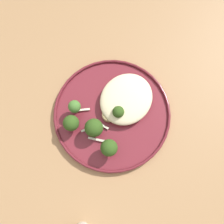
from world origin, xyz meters
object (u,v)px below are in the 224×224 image
object	(u,v)px
dinner_plate	(112,113)
broccoli_floret_near_rim	(109,148)
seared_scallop_rear_pale	(109,115)
broccoli_floret_left_leaning	(71,123)
seared_scallop_tiny_bay	(111,106)
broccoli_floret_center_pile	(94,128)
broccoli_floret_rear_charred	(119,112)
broccoli_floret_small_sprig	(75,107)
seared_scallop_half_hidden	(112,89)
seared_scallop_center_golden	(135,85)

from	to	relation	value
dinner_plate	broccoli_floret_near_rim	xyz separation A→B (m)	(-0.08, -0.05, 0.04)
seared_scallop_rear_pale	broccoli_floret_left_leaning	xyz separation A→B (m)	(-0.07, 0.06, 0.02)
broccoli_floret_near_rim	seared_scallop_tiny_bay	bearing A→B (deg)	34.32
seared_scallop_rear_pale	dinner_plate	bearing A→B (deg)	-6.88
broccoli_floret_center_pile	broccoli_floret_rear_charred	world-z (taller)	broccoli_floret_center_pile
broccoli_floret_small_sprig	broccoli_floret_left_leaning	bearing A→B (deg)	-152.75
broccoli_floret_center_pile	dinner_plate	bearing A→B (deg)	-6.89
seared_scallop_rear_pale	broccoli_floret_small_sprig	xyz separation A→B (m)	(-0.04, 0.07, 0.02)
seared_scallop_tiny_bay	seared_scallop_half_hidden	distance (m)	0.05
broccoli_floret_rear_charred	broccoli_floret_left_leaning	bearing A→B (deg)	140.24
broccoli_floret_center_pile	seared_scallop_center_golden	bearing A→B (deg)	-3.88
broccoli_floret_center_pile	broccoli_floret_left_leaning	distance (m)	0.05
seared_scallop_rear_pale	broccoli_floret_left_leaning	size ratio (longest dim) A/B	0.66
dinner_plate	seared_scallop_center_golden	bearing A→B (deg)	-1.89
seared_scallop_rear_pale	broccoli_floret_rear_charred	xyz separation A→B (m)	(0.02, -0.02, 0.02)
seared_scallop_center_golden	broccoli_floret_near_rim	size ratio (longest dim) A/B	0.57
seared_scallop_half_hidden	seared_scallop_center_golden	bearing A→B (deg)	-41.11
seared_scallop_tiny_bay	seared_scallop_rear_pale	xyz separation A→B (m)	(-0.02, -0.01, -0.00)
seared_scallop_half_hidden	broccoli_floret_center_pile	world-z (taller)	broccoli_floret_center_pile
broccoli_floret_left_leaning	dinner_plate	bearing A→B (deg)	-34.25
seared_scallop_tiny_bay	seared_scallop_rear_pale	world-z (taller)	same
seared_scallop_rear_pale	seared_scallop_center_golden	distance (m)	0.10
dinner_plate	broccoli_floret_rear_charred	size ratio (longest dim) A/B	6.39
seared_scallop_half_hidden	broccoli_floret_rear_charred	world-z (taller)	broccoli_floret_rear_charred
broccoli_floret_rear_charred	broccoli_floret_small_sprig	bearing A→B (deg)	119.66
dinner_plate	seared_scallop_rear_pale	size ratio (longest dim) A/B	8.69
seared_scallop_tiny_bay	broccoli_floret_small_sprig	size ratio (longest dim) A/B	0.47
broccoli_floret_left_leaning	seared_scallop_center_golden	bearing A→B (deg)	-18.82
broccoli_floret_near_rim	broccoli_floret_small_sprig	bearing A→B (deg)	76.83
broccoli_floret_center_pile	broccoli_floret_near_rim	distance (m)	0.06
broccoli_floret_center_pile	broccoli_floret_small_sprig	size ratio (longest dim) A/B	1.08
seared_scallop_center_golden	broccoli_floret_rear_charred	xyz separation A→B (m)	(-0.09, -0.01, 0.02)
seared_scallop_center_golden	broccoli_floret_small_sprig	distance (m)	0.16
seared_scallop_half_hidden	broccoli_floret_near_rim	xyz separation A→B (m)	(-0.12, -0.08, 0.02)
broccoli_floret_small_sprig	broccoli_floret_left_leaning	size ratio (longest dim) A/B	0.97
seared_scallop_rear_pale	seared_scallop_tiny_bay	bearing A→B (deg)	23.38
seared_scallop_rear_pale	broccoli_floret_small_sprig	bearing A→B (deg)	116.51
seared_scallop_center_golden	broccoli_floret_center_pile	world-z (taller)	broccoli_floret_center_pile
broccoli_floret_center_pile	broccoli_floret_near_rim	xyz separation A→B (m)	(-0.02, -0.06, 0.00)
broccoli_floret_near_rim	broccoli_floret_rear_charred	size ratio (longest dim) A/B	1.25
seared_scallop_tiny_bay	seared_scallop_center_golden	size ratio (longest dim) A/B	0.71
dinner_plate	broccoli_floret_small_sprig	world-z (taller)	broccoli_floret_small_sprig
seared_scallop_tiny_bay	broccoli_floret_center_pile	size ratio (longest dim) A/B	0.43
seared_scallop_center_golden	broccoli_floret_rear_charred	bearing A→B (deg)	-171.48
broccoli_floret_rear_charred	broccoli_floret_left_leaning	size ratio (longest dim) A/B	0.90
seared_scallop_tiny_bay	seared_scallop_half_hidden	xyz separation A→B (m)	(0.04, 0.02, 0.00)
broccoli_floret_small_sprig	seared_scallop_half_hidden	bearing A→B (deg)	-22.56
seared_scallop_half_hidden	seared_scallop_center_golden	distance (m)	0.06
seared_scallop_half_hidden	seared_scallop_center_golden	world-z (taller)	seared_scallop_half_hidden
broccoli_floret_center_pile	broccoli_floret_near_rim	world-z (taller)	broccoli_floret_near_rim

